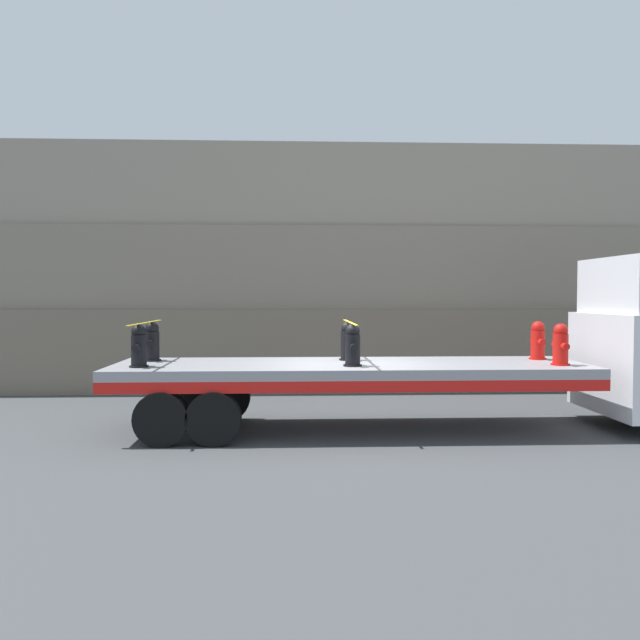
{
  "coord_description": "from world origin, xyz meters",
  "views": [
    {
      "loc": [
        -1.08,
        -11.79,
        2.56
      ],
      "look_at": [
        -0.57,
        0.0,
        2.11
      ],
      "focal_mm": 35.0,
      "sensor_mm": 36.0,
      "label": 1
    }
  ],
  "objects": [
    {
      "name": "ground_plane",
      "position": [
        0.0,
        0.0,
        0.0
      ],
      "size": [
        120.0,
        120.0,
        0.0
      ],
      "primitive_type": "plane",
      "color": "#3F4244"
    },
    {
      "name": "rock_cliff",
      "position": [
        0.0,
        6.16,
        3.33
      ],
      "size": [
        60.0,
        3.3,
        6.66
      ],
      "color": "#706656",
      "rests_on": "ground_plane"
    },
    {
      "name": "flatbed_trailer",
      "position": [
        -0.58,
        0.0,
        1.04
      ],
      "size": [
        8.89,
        2.53,
        1.29
      ],
      "color": "gray",
      "rests_on": "ground_plane"
    },
    {
      "name": "fire_hydrant_black_near_0",
      "position": [
        -3.85,
        -0.53,
        1.66
      ],
      "size": [
        0.34,
        0.53,
        0.77
      ],
      "color": "black",
      "rests_on": "flatbed_trailer"
    },
    {
      "name": "fire_hydrant_black_far_0",
      "position": [
        -3.85,
        0.53,
        1.66
      ],
      "size": [
        0.34,
        0.53,
        0.77
      ],
      "color": "black",
      "rests_on": "flatbed_trailer"
    },
    {
      "name": "fire_hydrant_black_near_1",
      "position": [
        0.0,
        -0.53,
        1.66
      ],
      "size": [
        0.34,
        0.53,
        0.77
      ],
      "color": "black",
      "rests_on": "flatbed_trailer"
    },
    {
      "name": "fire_hydrant_black_far_1",
      "position": [
        0.0,
        0.53,
        1.66
      ],
      "size": [
        0.34,
        0.53,
        0.77
      ],
      "color": "black",
      "rests_on": "flatbed_trailer"
    },
    {
      "name": "fire_hydrant_red_near_2",
      "position": [
        3.85,
        -0.53,
        1.66
      ],
      "size": [
        0.34,
        0.53,
        0.77
      ],
      "color": "red",
      "rests_on": "flatbed_trailer"
    },
    {
      "name": "fire_hydrant_red_far_2",
      "position": [
        3.85,
        0.53,
        1.66
      ],
      "size": [
        0.34,
        0.53,
        0.77
      ],
      "color": "red",
      "rests_on": "flatbed_trailer"
    },
    {
      "name": "cargo_strap_rear",
      "position": [
        -3.85,
        0.0,
        2.07
      ],
      "size": [
        0.05,
        2.63,
        0.01
      ],
      "color": "yellow",
      "rests_on": "fire_hydrant_black_near_0"
    },
    {
      "name": "cargo_strap_middle",
      "position": [
        0.0,
        0.0,
        2.07
      ],
      "size": [
        0.05,
        2.63,
        0.01
      ],
      "color": "yellow",
      "rests_on": "fire_hydrant_black_near_1"
    }
  ]
}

